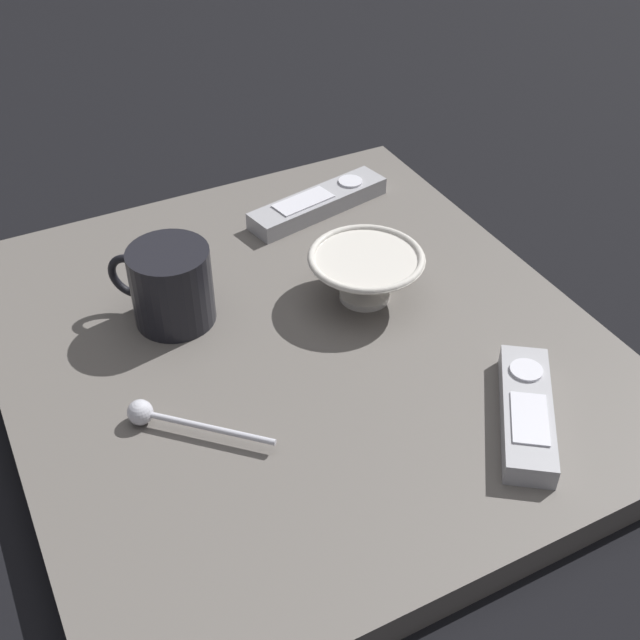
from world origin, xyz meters
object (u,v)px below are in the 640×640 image
Objects in this scene: tv_remote_near at (527,412)px; tv_remote_far at (319,203)px; cereal_bowl at (366,273)px; teaspoon at (156,416)px; coffee_mug at (170,286)px.

tv_remote_far is (-0.43, -0.00, -0.00)m from tv_remote_near.
tv_remote_near is 0.78× the size of tv_remote_far.
cereal_bowl is 0.64× the size of tv_remote_far.
tv_remote_far is at bearing -179.62° from tv_remote_near.
tv_remote_near reaches higher than teaspoon.
coffee_mug is (-0.06, -0.21, 0.01)m from cereal_bowl.
cereal_bowl is at bearing 106.91° from teaspoon.
cereal_bowl is 0.82× the size of tv_remote_near.
cereal_bowl is 0.24m from tv_remote_near.
teaspoon is (0.15, -0.07, -0.03)m from coffee_mug.
teaspoon is 0.55× the size of tv_remote_far.
tv_remote_near is at bearing 39.23° from coffee_mug.
coffee_mug is at bearing -140.77° from tv_remote_near.
coffee_mug reaches higher than tv_remote_near.
cereal_bowl is at bearing 72.87° from coffee_mug.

